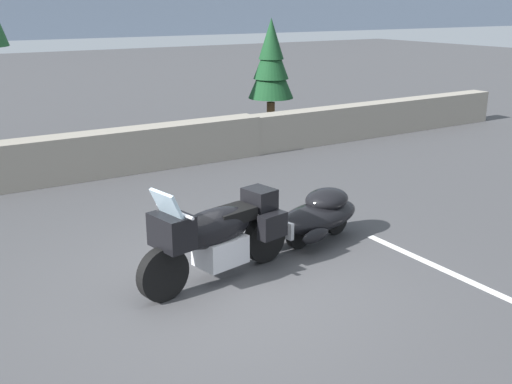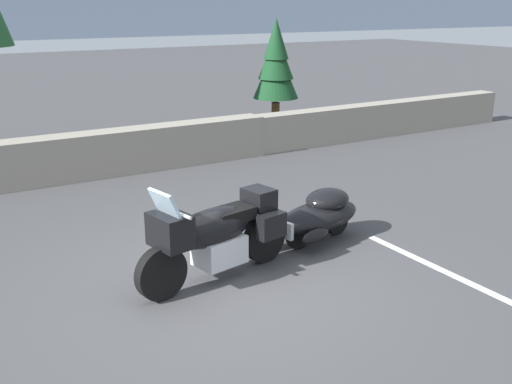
{
  "view_description": "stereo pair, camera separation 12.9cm",
  "coord_description": "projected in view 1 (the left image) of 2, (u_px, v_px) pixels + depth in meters",
  "views": [
    {
      "loc": [
        -3.28,
        -5.98,
        3.36
      ],
      "look_at": [
        0.99,
        0.81,
        0.85
      ],
      "focal_mm": 42.47,
      "sensor_mm": 36.0,
      "label": 1
    },
    {
      "loc": [
        -3.17,
        -6.05,
        3.36
      ],
      "look_at": [
        0.99,
        0.81,
        0.85
      ],
      "focal_mm": 42.47,
      "sensor_mm": 36.0,
      "label": 2
    }
  ],
  "objects": [
    {
      "name": "parking_stripe_marker",
      "position": [
        467.0,
        280.0,
        7.66
      ],
      "size": [
        0.12,
        3.6,
        0.01
      ],
      "primitive_type": "cube",
      "color": "silver",
      "rests_on": "ground"
    },
    {
      "name": "ground_plane",
      "position": [
        223.0,
        286.0,
        7.5
      ],
      "size": [
        80.0,
        80.0,
        0.0
      ],
      "primitive_type": "plane",
      "color": "#424244"
    },
    {
      "name": "touring_motorcycle",
      "position": [
        217.0,
        233.0,
        7.52
      ],
      "size": [
        2.29,
        1.0,
        1.33
      ],
      "color": "black",
      "rests_on": "ground"
    },
    {
      "name": "stone_guard_wall",
      "position": [
        109.0,
        154.0,
        12.28
      ],
      "size": [
        24.0,
        0.58,
        0.9
      ],
      "color": "gray",
      "rests_on": "ground"
    },
    {
      "name": "pine_tree_secondary",
      "position": [
        271.0,
        63.0,
        15.61
      ],
      "size": [
        1.18,
        1.18,
        3.01
      ],
      "color": "brown",
      "rests_on": "ground"
    },
    {
      "name": "car_shaped_trailer",
      "position": [
        319.0,
        214.0,
        8.84
      ],
      "size": [
        2.23,
        0.99,
        0.76
      ],
      "color": "black",
      "rests_on": "ground"
    }
  ]
}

